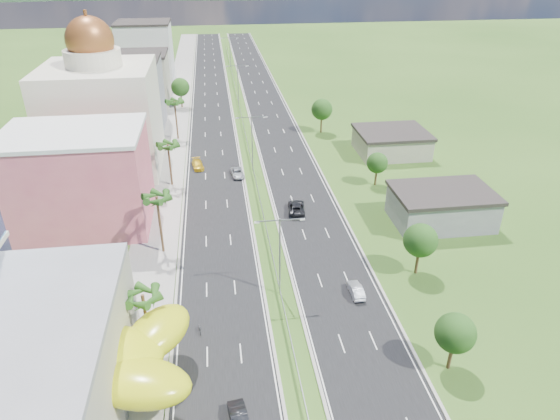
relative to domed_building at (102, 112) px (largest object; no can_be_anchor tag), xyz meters
name	(u,v)px	position (x,y,z in m)	size (l,w,h in m)	color
ground	(292,348)	(28.00, -55.00, -11.35)	(500.00, 500.00, 0.00)	#2D5119
road_left	(212,112)	(20.50, 35.00, -11.33)	(11.00, 260.00, 0.04)	black
road_right	(268,109)	(35.50, 35.00, -11.33)	(11.00, 260.00, 0.04)	black
sidewalk_left	(176,113)	(11.00, 35.00, -11.29)	(7.00, 260.00, 0.12)	gray
median_guardrail	(245,130)	(28.00, 16.99, -10.74)	(0.10, 216.06, 0.76)	gray
streetlight_median_b	(280,249)	(28.00, -45.00, -4.61)	(6.04, 0.25, 11.00)	gray
streetlight_median_c	(252,138)	(28.00, -5.00, -4.61)	(6.04, 0.25, 11.00)	gray
streetlight_median_d	(238,81)	(28.00, 40.00, -4.61)	(6.04, 0.25, 11.00)	gray
streetlight_median_e	(230,50)	(28.00, 85.00, -4.61)	(6.04, 0.25, 11.00)	gray
lime_canopy	(90,359)	(8.00, -59.00, -6.36)	(18.00, 15.00, 7.40)	#BAC012
pink_shophouse	(80,181)	(0.00, -23.00, -3.85)	(20.00, 15.00, 15.00)	#CD546A
domed_building	(102,112)	(0.00, 0.00, 0.00)	(20.00, 20.00, 28.70)	beige
midrise_grey	(128,95)	(1.00, 25.00, -3.35)	(16.00, 15.00, 16.00)	gray
midrise_beige	(139,79)	(1.00, 47.00, -4.85)	(16.00, 15.00, 13.00)	#9E9882
midrise_white	(146,54)	(1.00, 70.00, -2.35)	(16.00, 15.00, 18.00)	silver
shed_near	(441,208)	(56.00, -30.00, -8.85)	(15.00, 10.00, 5.00)	gray
shed_far	(391,143)	(58.00, 0.00, -9.15)	(14.00, 12.00, 4.40)	#9E9882
palm_tree_b	(143,298)	(12.50, -53.00, -4.29)	(3.60, 3.60, 8.10)	#47301C
palm_tree_c	(157,200)	(12.50, -33.00, -2.85)	(3.60, 3.60, 9.60)	#47301C
palm_tree_d	(168,147)	(12.50, -10.00, -3.81)	(3.60, 3.60, 8.60)	#47301C
palm_tree_e	(175,103)	(12.50, 15.00, -3.05)	(3.60, 3.60, 9.40)	#47301C
leafy_tree_lfar	(180,87)	(12.50, 40.00, -5.78)	(4.90, 4.90, 8.05)	#47301C
leafy_tree_ra	(455,333)	(44.00, -60.00, -6.58)	(4.20, 4.20, 6.90)	#47301C
leafy_tree_rb	(420,240)	(47.00, -43.00, -6.18)	(4.55, 4.55, 7.47)	#47301C
leafy_tree_rc	(377,163)	(50.00, -15.00, -6.98)	(3.85, 3.85, 6.33)	#47301C
leafy_tree_rd	(322,109)	(46.00, 15.00, -5.78)	(4.90, 4.90, 8.05)	#47301C
car_silver_mid_left	(237,173)	(24.80, -7.73, -10.64)	(2.25, 4.87, 1.35)	#A0A3A7
car_yellow_far_left	(198,164)	(17.18, -2.64, -10.60)	(2.00, 4.92, 1.43)	gold
car_silver_right	(356,290)	(37.61, -46.52, -10.64)	(1.44, 4.12, 1.36)	#B7B9C0
car_dark_far_right	(296,207)	(33.70, -23.56, -10.51)	(2.69, 5.82, 1.62)	black
motorcycle	(200,329)	(17.89, -51.04, -10.76)	(0.52, 1.73, 1.11)	black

